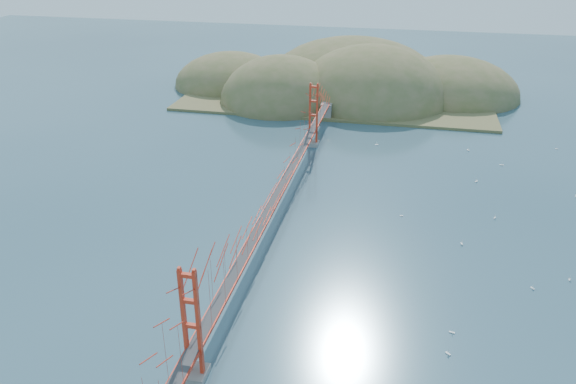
% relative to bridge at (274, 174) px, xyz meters
% --- Properties ---
extents(ground, '(320.00, 320.00, 0.00)m').
position_rel_bridge_xyz_m(ground, '(0.00, -0.18, -7.01)').
color(ground, '#2E4C5C').
rests_on(ground, ground).
extents(bridge, '(2.20, 94.40, 12.00)m').
position_rel_bridge_xyz_m(bridge, '(0.00, 0.00, 0.00)').
color(bridge, gray).
rests_on(bridge, ground).
extents(far_headlands, '(84.00, 58.00, 25.00)m').
position_rel_bridge_xyz_m(far_headlands, '(2.21, 68.33, -7.01)').
color(far_headlands, olive).
rests_on(far_headlands, ground).
extents(sailboat_6, '(0.63, 0.63, 0.66)m').
position_rel_bridge_xyz_m(sailboat_6, '(22.41, -22.23, -6.86)').
color(sailboat_6, white).
rests_on(sailboat_6, ground).
extents(sailboat_8, '(0.67, 0.67, 0.70)m').
position_rel_bridge_xyz_m(sailboat_8, '(28.23, 19.45, -6.85)').
color(sailboat_8, white).
rests_on(sailboat_8, ground).
extents(sailboat_1, '(0.58, 0.58, 0.61)m').
position_rel_bridge_xyz_m(sailboat_1, '(32.09, -9.22, -6.87)').
color(sailboat_1, white).
rests_on(sailboat_1, ground).
extents(sailboat_12, '(0.64, 0.60, 0.72)m').
position_rel_bridge_xyz_m(sailboat_12, '(11.54, 32.51, -6.85)').
color(sailboat_12, white).
rests_on(sailboat_12, ground).
extents(sailboat_2, '(0.57, 0.52, 0.64)m').
position_rel_bridge_xyz_m(sailboat_2, '(22.92, -18.97, -6.86)').
color(sailboat_2, white).
rests_on(sailboat_2, ground).
extents(sailboat_9, '(0.46, 0.54, 0.62)m').
position_rel_bridge_xyz_m(sailboat_9, '(42.48, 17.14, -6.87)').
color(sailboat_9, white).
rests_on(sailboat_9, ground).
extents(sailboat_4, '(0.52, 0.52, 0.59)m').
position_rel_bridge_xyz_m(sailboat_4, '(29.77, 7.33, -6.87)').
color(sailboat_4, white).
rests_on(sailboat_4, ground).
extents(sailboat_5, '(0.42, 0.50, 0.57)m').
position_rel_bridge_xyz_m(sailboat_5, '(36.54, -6.55, -6.87)').
color(sailboat_5, white).
rests_on(sailboat_5, ground).
extents(sailboat_0, '(0.56, 0.60, 0.67)m').
position_rel_bridge_xyz_m(sailboat_0, '(24.86, -0.93, -6.86)').
color(sailboat_0, white).
rests_on(sailboat_0, ground).
extents(sailboat_7, '(0.64, 0.53, 0.75)m').
position_rel_bridge_xyz_m(sailboat_7, '(32.98, 27.38, -6.85)').
color(sailboat_7, white).
rests_on(sailboat_7, ground).
extents(sailboat_3, '(0.49, 0.47, 0.55)m').
position_rel_bridge_xyz_m(sailboat_3, '(17.04, 5.14, -6.88)').
color(sailboat_3, white).
rests_on(sailboat_3, ground).
extents(sailboat_15, '(0.67, 0.67, 0.72)m').
position_rel_bridge_xyz_m(sailboat_15, '(27.90, 33.27, -6.85)').
color(sailboat_15, white).
rests_on(sailboat_15, ground).
extents(sailboat_17, '(0.53, 0.53, 0.59)m').
position_rel_bridge_xyz_m(sailboat_17, '(43.66, 37.40, -6.87)').
color(sailboat_17, white).
rests_on(sailboat_17, ground).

